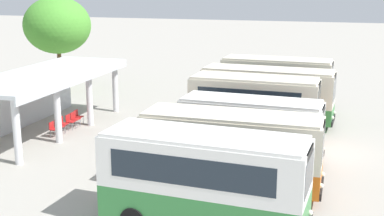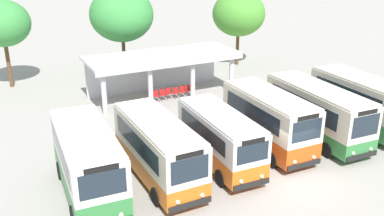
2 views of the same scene
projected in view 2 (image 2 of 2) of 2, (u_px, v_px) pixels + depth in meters
name	position (u px, v px, depth m)	size (l,w,h in m)	color
ground_plane	(294.00, 179.00, 22.22)	(180.00, 180.00, 0.00)	#A39E93
city_bus_nearest_orange	(87.00, 160.00, 20.21)	(2.76, 7.13, 3.37)	black
city_bus_second_in_row	(158.00, 147.00, 21.64)	(2.37, 7.29, 3.21)	black
city_bus_middle_cream	(220.00, 137.00, 23.05)	(2.43, 6.70, 3.04)	black
city_bus_fourth_amber	(268.00, 119.00, 24.88)	(2.54, 6.86, 3.44)	black
city_bus_fifth_blue	(317.00, 111.00, 26.27)	(2.66, 7.91, 3.32)	black
city_bus_far_end_green	(360.00, 101.00, 27.70)	(2.63, 7.25, 3.45)	black
terminal_canopy	(160.00, 63.00, 33.90)	(11.84, 4.53, 3.40)	silver
waiting_chair_end_by_column	(156.00, 95.00, 32.98)	(0.44, 0.44, 0.86)	slate
waiting_chair_second_from_end	(163.00, 94.00, 33.23)	(0.44, 0.44, 0.86)	slate
waiting_chair_middle_seat	(169.00, 92.00, 33.54)	(0.44, 0.44, 0.86)	slate
waiting_chair_fourth_seat	(176.00, 92.00, 33.66)	(0.44, 0.44, 0.86)	slate
waiting_chair_fifth_seat	(182.00, 91.00, 33.91)	(0.44, 0.44, 0.86)	slate
waiting_chair_far_end_seat	(188.00, 89.00, 34.22)	(0.44, 0.44, 0.86)	slate
roadside_tree_behind_canopy	(122.00, 15.00, 37.19)	(5.55, 5.55, 8.00)	brown
roadside_tree_east_of_canopy	(239.00, 14.00, 41.50)	(5.12, 5.12, 7.24)	brown
roadside_tree_west_of_canopy	(2.00, 23.00, 34.64)	(4.48, 4.48, 7.30)	brown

